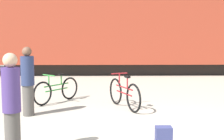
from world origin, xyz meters
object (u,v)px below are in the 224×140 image
object	(u,v)px
person_in_purple	(12,105)
backpack	(164,136)
freight_train	(123,18)
bicycle_green	(57,90)
bicycle_maroon	(124,94)
person_in_navy	(28,81)

from	to	relation	value
person_in_purple	backpack	distance (m)	2.56
freight_train	bicycle_green	world-z (taller)	freight_train
bicycle_green	bicycle_maroon	distance (m)	2.02
person_in_purple	backpack	xyz separation A→B (m)	(2.43, 0.46, -0.67)
bicycle_green	bicycle_maroon	world-z (taller)	bicycle_maroon
freight_train	bicycle_maroon	xyz separation A→B (m)	(-0.38, -7.77, -2.38)
backpack	person_in_navy	bearing A→B (deg)	143.27
bicycle_green	bicycle_maroon	bearing A→B (deg)	-21.97
person_in_purple	backpack	world-z (taller)	person_in_purple
bicycle_maroon	backpack	xyz separation A→B (m)	(0.52, -2.82, -0.21)
freight_train	bicycle_maroon	bearing A→B (deg)	-92.80
bicycle_green	backpack	bearing A→B (deg)	-56.23
freight_train	bicycle_maroon	world-z (taller)	freight_train
person_in_navy	bicycle_maroon	bearing A→B (deg)	-77.00
bicycle_green	person_in_navy	distance (m)	1.60
bicycle_maroon	bicycle_green	bearing A→B (deg)	158.03
freight_train	bicycle_green	distance (m)	7.76
person_in_purple	bicycle_green	bearing A→B (deg)	125.95
bicycle_green	person_in_purple	world-z (taller)	person_in_purple
person_in_purple	person_in_navy	bearing A→B (deg)	135.34
bicycle_green	freight_train	bearing A→B (deg)	72.23
bicycle_green	person_in_purple	bearing A→B (deg)	-90.60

